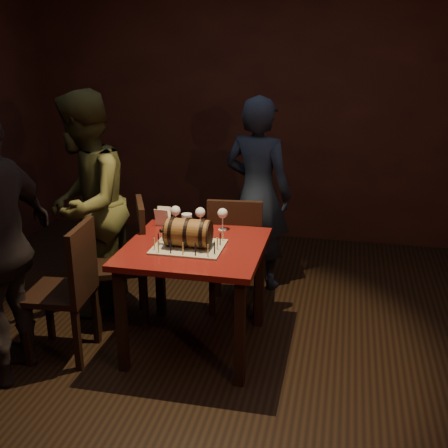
{
  "coord_description": "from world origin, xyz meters",
  "views": [
    {
      "loc": [
        0.76,
        -3.15,
        2.08
      ],
      "look_at": [
        0.05,
        0.05,
        0.95
      ],
      "focal_mm": 45.0,
      "sensor_mm": 36.0,
      "label": 1
    }
  ],
  "objects_px": {
    "wine_glass_mid": "(200,213)",
    "chair_back": "(236,249)",
    "pub_table": "(195,261)",
    "wine_glass_right": "(223,214)",
    "chair_left_front": "(70,284)",
    "chair_left_rear": "(129,256)",
    "person_left_rear": "(86,205)",
    "barrel_cake": "(188,233)",
    "wine_glass_left": "(175,212)",
    "pint_of_ale": "(187,225)",
    "person_back": "(258,194)"
  },
  "relations": [
    {
      "from": "wine_glass_left",
      "to": "wine_glass_right",
      "type": "distance_m",
      "value": 0.34
    },
    {
      "from": "chair_left_rear",
      "to": "person_left_rear",
      "type": "relative_size",
      "value": 0.55
    },
    {
      "from": "pint_of_ale",
      "to": "chair_left_front",
      "type": "bearing_deg",
      "value": -144.86
    },
    {
      "from": "chair_left_front",
      "to": "wine_glass_mid",
      "type": "bearing_deg",
      "value": 39.56
    },
    {
      "from": "pub_table",
      "to": "barrel_cake",
      "type": "distance_m",
      "value": 0.22
    },
    {
      "from": "chair_left_rear",
      "to": "person_left_rear",
      "type": "xyz_separation_m",
      "value": [
        -0.38,
        0.14,
        0.32
      ]
    },
    {
      "from": "pub_table",
      "to": "chair_back",
      "type": "height_order",
      "value": "chair_back"
    },
    {
      "from": "pint_of_ale",
      "to": "chair_back",
      "type": "bearing_deg",
      "value": 54.58
    },
    {
      "from": "wine_glass_mid",
      "to": "person_back",
      "type": "xyz_separation_m",
      "value": [
        0.28,
        0.8,
        -0.06
      ]
    },
    {
      "from": "chair_left_front",
      "to": "person_left_rear",
      "type": "xyz_separation_m",
      "value": [
        -0.18,
        0.68,
        0.32
      ]
    },
    {
      "from": "pub_table",
      "to": "wine_glass_left",
      "type": "height_order",
      "value": "wine_glass_left"
    },
    {
      "from": "pub_table",
      "to": "barrel_cake",
      "type": "bearing_deg",
      "value": -117.61
    },
    {
      "from": "pub_table",
      "to": "person_back",
      "type": "height_order",
      "value": "person_back"
    },
    {
      "from": "pub_table",
      "to": "person_left_rear",
      "type": "bearing_deg",
      "value": 157.4
    },
    {
      "from": "wine_glass_right",
      "to": "person_back",
      "type": "distance_m",
      "value": 0.79
    },
    {
      "from": "wine_glass_left",
      "to": "person_back",
      "type": "height_order",
      "value": "person_back"
    },
    {
      "from": "barrel_cake",
      "to": "wine_glass_right",
      "type": "xyz_separation_m",
      "value": [
        0.14,
        0.38,
        0.01
      ]
    },
    {
      "from": "chair_back",
      "to": "chair_left_front",
      "type": "height_order",
      "value": "same"
    },
    {
      "from": "chair_left_rear",
      "to": "wine_glass_left",
      "type": "bearing_deg",
      "value": 9.39
    },
    {
      "from": "wine_glass_mid",
      "to": "chair_back",
      "type": "height_order",
      "value": "chair_back"
    },
    {
      "from": "wine_glass_right",
      "to": "person_left_rear",
      "type": "distance_m",
      "value": 1.07
    },
    {
      "from": "wine_glass_right",
      "to": "person_back",
      "type": "relative_size",
      "value": 0.1
    },
    {
      "from": "wine_glass_right",
      "to": "pint_of_ale",
      "type": "bearing_deg",
      "value": -146.23
    },
    {
      "from": "pub_table",
      "to": "wine_glass_right",
      "type": "xyz_separation_m",
      "value": [
        0.11,
        0.33,
        0.23
      ]
    },
    {
      "from": "person_back",
      "to": "person_left_rear",
      "type": "distance_m",
      "value": 1.39
    },
    {
      "from": "chair_left_rear",
      "to": "wine_glass_mid",
      "type": "bearing_deg",
      "value": 6.33
    },
    {
      "from": "chair_left_front",
      "to": "person_left_rear",
      "type": "relative_size",
      "value": 0.55
    },
    {
      "from": "barrel_cake",
      "to": "pint_of_ale",
      "type": "height_order",
      "value": "barrel_cake"
    },
    {
      "from": "wine_glass_mid",
      "to": "pint_of_ale",
      "type": "relative_size",
      "value": 1.07
    },
    {
      "from": "wine_glass_right",
      "to": "chair_left_front",
      "type": "height_order",
      "value": "chair_left_front"
    },
    {
      "from": "pint_of_ale",
      "to": "chair_back",
      "type": "distance_m",
      "value": 0.55
    },
    {
      "from": "wine_glass_mid",
      "to": "barrel_cake",
      "type": "bearing_deg",
      "value": -87.46
    },
    {
      "from": "wine_glass_right",
      "to": "person_left_rear",
      "type": "xyz_separation_m",
      "value": [
        -1.07,
        0.06,
        -0.02
      ]
    },
    {
      "from": "pub_table",
      "to": "wine_glass_right",
      "type": "relative_size",
      "value": 5.59
    },
    {
      "from": "pub_table",
      "to": "chair_back",
      "type": "relative_size",
      "value": 0.97
    },
    {
      "from": "chair_left_rear",
      "to": "chair_left_front",
      "type": "distance_m",
      "value": 0.57
    },
    {
      "from": "chair_left_rear",
      "to": "person_back",
      "type": "xyz_separation_m",
      "value": [
        0.81,
        0.86,
        0.28
      ]
    },
    {
      "from": "wine_glass_left",
      "to": "chair_left_front",
      "type": "bearing_deg",
      "value": -132.27
    },
    {
      "from": "chair_left_front",
      "to": "person_back",
      "type": "relative_size",
      "value": 0.58
    },
    {
      "from": "wine_glass_left",
      "to": "pint_of_ale",
      "type": "relative_size",
      "value": 1.07
    },
    {
      "from": "barrel_cake",
      "to": "wine_glass_right",
      "type": "bearing_deg",
      "value": 69.69
    },
    {
      "from": "barrel_cake",
      "to": "wine_glass_right",
      "type": "height_order",
      "value": "barrel_cake"
    },
    {
      "from": "wine_glass_left",
      "to": "person_back",
      "type": "distance_m",
      "value": 0.92
    },
    {
      "from": "wine_glass_left",
      "to": "chair_left_front",
      "type": "height_order",
      "value": "chair_left_front"
    },
    {
      "from": "wine_glass_mid",
      "to": "person_back",
      "type": "relative_size",
      "value": 0.1
    },
    {
      "from": "pub_table",
      "to": "person_left_rear",
      "type": "relative_size",
      "value": 0.53
    },
    {
      "from": "wine_glass_left",
      "to": "chair_back",
      "type": "relative_size",
      "value": 0.17
    },
    {
      "from": "chair_left_front",
      "to": "person_left_rear",
      "type": "bearing_deg",
      "value": 105.27
    },
    {
      "from": "chair_left_rear",
      "to": "person_left_rear",
      "type": "bearing_deg",
      "value": 160.0
    },
    {
      "from": "barrel_cake",
      "to": "pint_of_ale",
      "type": "distance_m",
      "value": 0.25
    }
  ]
}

